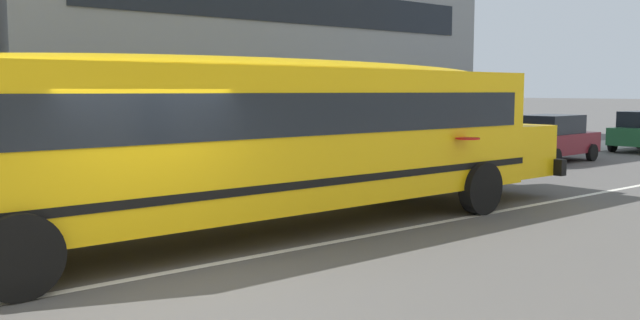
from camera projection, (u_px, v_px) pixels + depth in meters
name	position (u px, v px, depth m)	size (l,w,h in m)	color
ground_plane	(154.00, 275.00, 9.08)	(400.00, 400.00, 0.00)	#54514F
sidewalk_far	(7.00, 204.00, 14.72)	(120.00, 3.00, 0.01)	gray
lane_centreline	(154.00, 275.00, 9.08)	(110.00, 0.16, 0.01)	silver
school_bus	(274.00, 129.00, 11.79)	(13.60, 3.21, 3.04)	yellow
parked_car_maroon_under_tree	(551.00, 138.00, 23.50)	(3.99, 2.06, 1.64)	maroon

